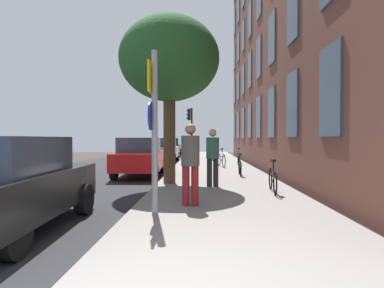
{
  "coord_description": "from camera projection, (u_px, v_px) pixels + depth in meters",
  "views": [
    {
      "loc": [
        0.49,
        -2.45,
        1.6
      ],
      "look_at": [
        0.02,
        13.22,
        1.33
      ],
      "focal_mm": 30.66,
      "sensor_mm": 36.0,
      "label": 1
    }
  ],
  "objects": [
    {
      "name": "bicycle_0",
      "position": [
        273.0,
        179.0,
        8.97
      ],
      "size": [
        0.42,
        1.67,
        0.92
      ],
      "color": "black",
      "rests_on": "sidewalk"
    },
    {
      "name": "traffic_light",
      "position": [
        190.0,
        124.0,
        22.81
      ],
      "size": [
        0.43,
        0.24,
        3.61
      ],
      "color": "black",
      "rests_on": "sidewalk"
    },
    {
      "name": "pedestrian_0",
      "position": [
        190.0,
        159.0,
        7.18
      ],
      "size": [
        0.54,
        0.54,
        1.8
      ],
      "color": "maroon",
      "rests_on": "sidewalk"
    },
    {
      "name": "bicycle_3",
      "position": [
        239.0,
        158.0,
        18.6
      ],
      "size": [
        0.46,
        1.64,
        0.95
      ],
      "color": "black",
      "rests_on": "sidewalk"
    },
    {
      "name": "ground_plane",
      "position": [
        148.0,
        168.0,
        17.55
      ],
      "size": [
        41.8,
        41.8,
        0.0
      ],
      "primitive_type": "plane",
      "color": "#332D28"
    },
    {
      "name": "tree_near",
      "position": [
        169.0,
        60.0,
        10.8
      ],
      "size": [
        3.3,
        3.3,
        5.52
      ],
      "color": "#4C3823",
      "rests_on": "sidewalk"
    },
    {
      "name": "car_1",
      "position": [
        141.0,
        156.0,
        13.81
      ],
      "size": [
        1.79,
        4.26,
        1.62
      ],
      "color": "red",
      "rests_on": "road_asphalt"
    },
    {
      "name": "bicycle_2",
      "position": [
        221.0,
        159.0,
        17.15
      ],
      "size": [
        0.47,
        1.76,
        0.97
      ],
      "color": "black",
      "rests_on": "sidewalk"
    },
    {
      "name": "bicycle_1",
      "position": [
        240.0,
        167.0,
        13.09
      ],
      "size": [
        0.42,
        1.56,
        0.89
      ],
      "color": "black",
      "rests_on": "sidewalk"
    },
    {
      "name": "sign_post",
      "position": [
        153.0,
        121.0,
        6.46
      ],
      "size": [
        0.15,
        0.6,
        3.21
      ],
      "color": "gray",
      "rests_on": "sidewalk"
    },
    {
      "name": "pedestrian_2",
      "position": [
        213.0,
        147.0,
        22.39
      ],
      "size": [
        0.48,
        0.48,
        1.53
      ],
      "color": "navy",
      "rests_on": "sidewalk"
    },
    {
      "name": "road_asphalt",
      "position": [
        109.0,
        168.0,
        17.62
      ],
      "size": [
        7.0,
        38.0,
        0.01
      ],
      "primitive_type": "cube",
      "color": "#232326",
      "rests_on": "ground"
    },
    {
      "name": "car_0",
      "position": [
        9.0,
        184.0,
        5.5
      ],
      "size": [
        1.9,
        4.07,
        1.62
      ],
      "color": "black",
      "rests_on": "road_asphalt"
    },
    {
      "name": "car_2",
      "position": [
        163.0,
        150.0,
        22.14
      ],
      "size": [
        1.94,
        4.24,
        1.62
      ],
      "color": "#B7B7BC",
      "rests_on": "road_asphalt"
    },
    {
      "name": "car_3",
      "position": [
        170.0,
        147.0,
        30.48
      ],
      "size": [
        1.99,
        3.98,
        1.62
      ],
      "color": "black",
      "rests_on": "road_asphalt"
    },
    {
      "name": "sidewalk",
      "position": [
        213.0,
        167.0,
        17.45
      ],
      "size": [
        4.2,
        38.0,
        0.12
      ],
      "primitive_type": "cube",
      "color": "gray",
      "rests_on": "ground"
    },
    {
      "name": "pedestrian_1",
      "position": [
        213.0,
        154.0,
        10.01
      ],
      "size": [
        0.53,
        0.53,
        1.77
      ],
      "color": "#26262D",
      "rests_on": "sidewalk"
    }
  ]
}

